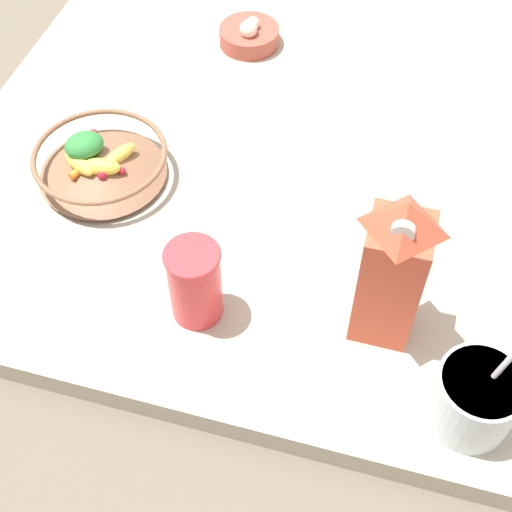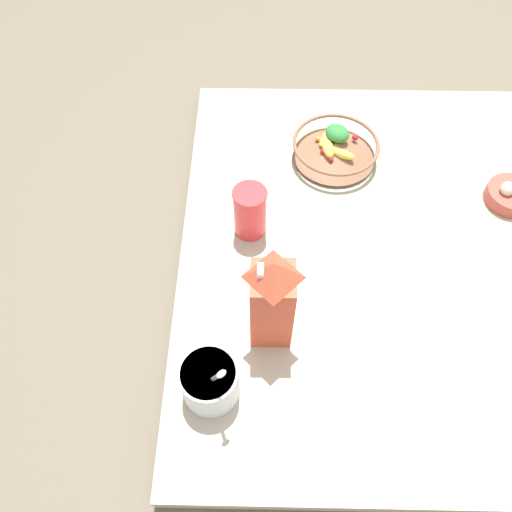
% 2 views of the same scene
% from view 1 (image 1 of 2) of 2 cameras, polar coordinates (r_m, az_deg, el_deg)
% --- Properties ---
extents(ground_plane, '(6.00, 6.00, 0.00)m').
position_cam_1_polar(ground_plane, '(1.41, 2.58, 8.14)').
color(ground_plane, '#665B4C').
extents(countertop, '(1.19, 1.19, 0.05)m').
position_cam_1_polar(countertop, '(1.39, 2.62, 8.87)').
color(countertop, '#B2A893').
rests_on(countertop, ground_plane).
extents(fruit_bowl, '(0.24, 0.24, 0.09)m').
position_cam_1_polar(fruit_bowl, '(1.30, -12.36, 7.37)').
color(fruit_bowl, brown).
rests_on(fruit_bowl, countertop).
extents(milk_carton, '(0.09, 0.09, 0.27)m').
position_cam_1_polar(milk_carton, '(1.01, 10.88, -1.03)').
color(milk_carton, '#CC4C33').
rests_on(milk_carton, countertop).
extents(yogurt_tub, '(0.12, 0.12, 0.21)m').
position_cam_1_polar(yogurt_tub, '(1.02, 17.14, -10.72)').
color(yogurt_tub, silver).
rests_on(yogurt_tub, countertop).
extents(drinking_cup, '(0.08, 0.08, 0.14)m').
position_cam_1_polar(drinking_cup, '(1.06, -4.91, -2.09)').
color(drinking_cup, '#DB383D').
rests_on(drinking_cup, countertop).
extents(garlic_bowl, '(0.13, 0.13, 0.07)m').
position_cam_1_polar(garlic_bowl, '(1.59, -0.53, 17.26)').
color(garlic_bowl, '#B24C3D').
rests_on(garlic_bowl, countertop).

